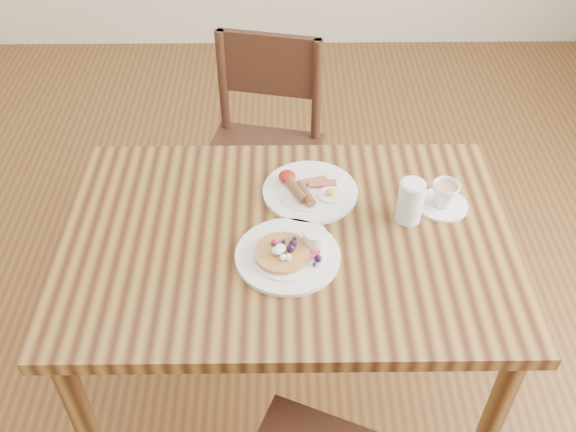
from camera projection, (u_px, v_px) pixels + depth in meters
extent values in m
plane|color=#593719|center=(288.00, 390.00, 2.21)|extent=(5.00, 5.00, 0.00)
cube|color=olive|center=(288.00, 241.00, 1.72)|extent=(1.20, 0.80, 0.04)
cylinder|color=olive|center=(490.00, 427.00, 1.72)|extent=(0.06, 0.06, 0.71)
cylinder|color=olive|center=(88.00, 431.00, 1.72)|extent=(0.06, 0.06, 0.71)
cylinder|color=olive|center=(442.00, 247.00, 2.22)|extent=(0.06, 0.06, 0.71)
cylinder|color=olive|center=(131.00, 249.00, 2.22)|extent=(0.06, 0.06, 0.71)
cube|color=#3D2116|center=(260.00, 163.00, 2.42)|extent=(0.50, 0.50, 0.04)
cylinder|color=#3D2116|center=(206.00, 233.00, 2.47)|extent=(0.04, 0.04, 0.43)
cylinder|color=#3D2116|center=(297.00, 247.00, 2.42)|extent=(0.04, 0.04, 0.43)
cylinder|color=#3D2116|center=(230.00, 176.00, 2.73)|extent=(0.04, 0.04, 0.43)
cylinder|color=#3D2116|center=(313.00, 187.00, 2.68)|extent=(0.04, 0.04, 0.43)
cylinder|color=#3D2116|center=(317.00, 94.00, 2.37)|extent=(0.04, 0.04, 0.43)
cylinder|color=#3D2116|center=(223.00, 83.00, 2.43)|extent=(0.04, 0.04, 0.43)
cube|color=#3D2116|center=(269.00, 65.00, 2.34)|extent=(0.38, 0.11, 0.24)
cylinder|color=white|center=(288.00, 256.00, 1.64)|extent=(0.27, 0.27, 0.01)
cylinder|color=white|center=(288.00, 254.00, 1.63)|extent=(0.19, 0.19, 0.01)
cylinder|color=#B22D59|center=(307.00, 250.00, 1.64)|extent=(0.07, 0.07, 0.00)
cylinder|color=#C68C47|center=(282.00, 253.00, 1.62)|extent=(0.14, 0.14, 0.01)
ellipsoid|color=white|center=(280.00, 250.00, 1.61)|extent=(0.03, 0.03, 0.02)
ellipsoid|color=white|center=(286.00, 258.00, 1.59)|extent=(0.02, 0.02, 0.01)
cylinder|color=white|center=(315.00, 238.00, 1.64)|extent=(0.06, 0.06, 0.04)
cylinder|color=#591E07|center=(315.00, 233.00, 1.63)|extent=(0.05, 0.05, 0.00)
sphere|color=black|center=(294.00, 244.00, 1.62)|extent=(0.02, 0.02, 0.02)
sphere|color=#1E234C|center=(292.00, 239.00, 1.64)|extent=(0.01, 0.01, 0.01)
sphere|color=#1E234C|center=(283.00, 236.00, 1.65)|extent=(0.01, 0.01, 0.01)
sphere|color=#B21938|center=(279.00, 243.00, 1.63)|extent=(0.02, 0.02, 0.02)
sphere|color=black|center=(276.00, 248.00, 1.62)|extent=(0.02, 0.02, 0.02)
sphere|color=#1E234C|center=(283.00, 255.00, 1.60)|extent=(0.01, 0.01, 0.01)
sphere|color=black|center=(291.00, 249.00, 1.61)|extent=(0.02, 0.02, 0.02)
sphere|color=#1E234C|center=(315.00, 264.00, 1.59)|extent=(0.01, 0.01, 0.01)
sphere|color=#B21938|center=(320.00, 253.00, 1.62)|extent=(0.01, 0.01, 0.01)
sphere|color=black|center=(317.00, 241.00, 1.65)|extent=(0.02, 0.02, 0.02)
cylinder|color=white|center=(310.00, 191.00, 1.82)|extent=(0.27, 0.27, 0.01)
cylinder|color=white|center=(310.00, 190.00, 1.82)|extent=(0.19, 0.19, 0.01)
cylinder|color=brown|center=(296.00, 190.00, 1.79)|extent=(0.06, 0.10, 0.03)
cylinder|color=brown|center=(305.00, 193.00, 1.78)|extent=(0.06, 0.10, 0.03)
cube|color=maroon|center=(313.00, 181.00, 1.84)|extent=(0.08, 0.04, 0.01)
cube|color=maroon|center=(322.00, 183.00, 1.82)|extent=(0.08, 0.03, 0.01)
cylinder|color=white|center=(330.00, 195.00, 1.79)|extent=(0.07, 0.07, 0.00)
ellipsoid|color=yellow|center=(330.00, 192.00, 1.79)|extent=(0.03, 0.03, 0.01)
ellipsoid|color=#A5190F|center=(287.00, 176.00, 1.84)|extent=(0.05, 0.05, 0.03)
cylinder|color=white|center=(442.00, 205.00, 1.78)|extent=(0.14, 0.14, 0.01)
imported|color=white|center=(445.00, 194.00, 1.76)|extent=(0.09, 0.09, 0.07)
cylinder|color=tan|center=(446.00, 188.00, 1.74)|extent=(0.07, 0.07, 0.00)
cylinder|color=silver|center=(410.00, 202.00, 1.71)|extent=(0.07, 0.07, 0.12)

